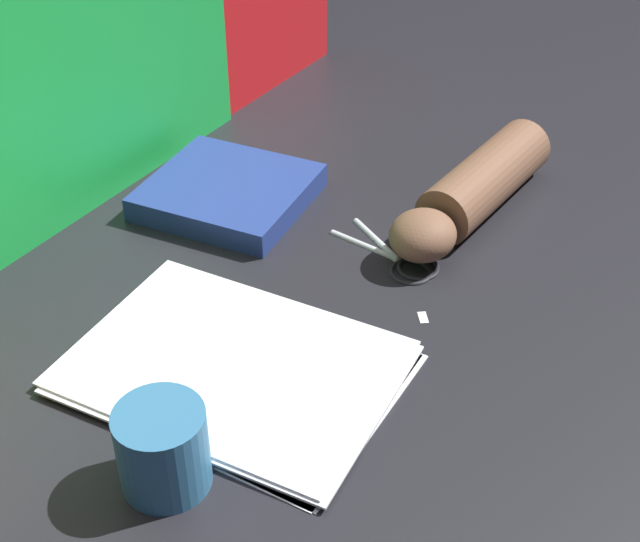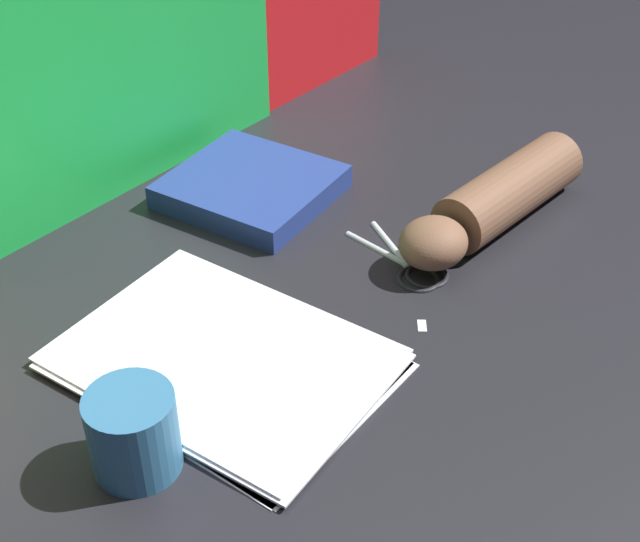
# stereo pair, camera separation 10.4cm
# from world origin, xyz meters

# --- Properties ---
(ground_plane) EXTENTS (6.00, 6.00, 0.00)m
(ground_plane) POSITION_xyz_m (0.00, 0.00, 0.00)
(ground_plane) COLOR black
(backdrop_panel_center) EXTENTS (0.76, 0.05, 0.46)m
(backdrop_panel_center) POSITION_xyz_m (0.01, 0.37, 0.23)
(backdrop_panel_center) COLOR green
(backdrop_panel_center) RESTS_ON ground_plane
(backdrop_panel_right) EXTENTS (0.87, 0.06, 0.38)m
(backdrop_panel_right) POSITION_xyz_m (0.27, 0.37, 0.19)
(backdrop_panel_right) COLOR red
(backdrop_panel_right) RESTS_ON ground_plane
(paper_stack) EXTENTS (0.27, 0.36, 0.01)m
(paper_stack) POSITION_xyz_m (-0.12, 0.00, 0.01)
(paper_stack) COLOR white
(paper_stack) RESTS_ON ground_plane
(book_closed) EXTENTS (0.22, 0.23, 0.03)m
(book_closed) POSITION_xyz_m (0.17, 0.21, 0.02)
(book_closed) COLOR navy
(book_closed) RESTS_ON ground_plane
(scissors) EXTENTS (0.11, 0.17, 0.01)m
(scissors) POSITION_xyz_m (0.16, -0.07, 0.00)
(scissors) COLOR silver
(scissors) RESTS_ON ground_plane
(hand_forearm) EXTENTS (0.35, 0.12, 0.08)m
(hand_forearm) POSITION_xyz_m (0.31, -0.11, 0.04)
(hand_forearm) COLOR brown
(hand_forearm) RESTS_ON ground_plane
(paper_scrap_near) EXTENTS (0.02, 0.02, 0.00)m
(paper_scrap_near) POSITION_xyz_m (0.07, -0.14, 0.00)
(paper_scrap_near) COLOR white
(paper_scrap_near) RESTS_ON ground_plane
(paper_scrap_mid) EXTENTS (0.03, 0.03, 0.00)m
(paper_scrap_mid) POSITION_xyz_m (0.24, -0.10, 0.00)
(paper_scrap_mid) COLOR white
(paper_scrap_mid) RESTS_ON ground_plane
(mug) EXTENTS (0.09, 0.09, 0.09)m
(mug) POSITION_xyz_m (-0.28, -0.03, 0.04)
(mug) COLOR teal
(mug) RESTS_ON ground_plane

